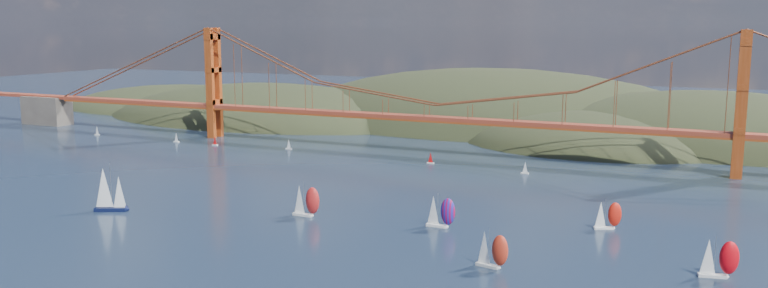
% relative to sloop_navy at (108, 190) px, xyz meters
% --- Properties ---
extents(ground, '(1200.00, 1200.00, 0.00)m').
position_rel_sloop_navy_xyz_m(ground, '(56.08, -42.78, -6.65)').
color(ground, black).
rests_on(ground, ground).
extents(headlands, '(725.00, 225.00, 96.00)m').
position_rel_sloop_navy_xyz_m(headlands, '(101.03, 235.50, -19.11)').
color(headlands, black).
rests_on(headlands, ground).
extents(bridge, '(552.00, 12.00, 55.00)m').
position_rel_sloop_navy_xyz_m(bridge, '(54.33, 137.22, 25.59)').
color(bridge, maroon).
rests_on(bridge, ground).
extents(sloop_navy, '(10.33, 8.13, 15.06)m').
position_rel_sloop_navy_xyz_m(sloop_navy, '(0.00, 0.00, 0.00)').
color(sloop_navy, black).
rests_on(sloop_navy, ground).
extents(racer_0, '(9.04, 3.73, 10.36)m').
position_rel_sloop_navy_xyz_m(racer_0, '(58.32, 19.79, -1.75)').
color(racer_0, silver).
rests_on(racer_0, ground).
extents(racer_1, '(8.48, 4.71, 9.50)m').
position_rel_sloop_navy_xyz_m(racer_1, '(122.69, -3.28, -2.16)').
color(racer_1, silver).
rests_on(racer_1, ground).
extents(racer_2, '(8.80, 4.71, 9.87)m').
position_rel_sloop_navy_xyz_m(racer_2, '(171.47, 11.44, -1.99)').
color(racer_2, silver).
rests_on(racer_2, ground).
extents(racer_3, '(7.82, 5.43, 8.76)m').
position_rel_sloop_navy_xyz_m(racer_3, '(142.60, 42.83, -2.51)').
color(racer_3, white).
rests_on(racer_3, ground).
extents(racer_rwb, '(8.67, 3.60, 9.91)m').
position_rel_sloop_navy_xyz_m(racer_rwb, '(99.25, 25.04, -1.97)').
color(racer_rwb, white).
rests_on(racer_rwb, ground).
extents(distant_boat_0, '(3.00, 2.00, 4.70)m').
position_rel_sloop_navy_xyz_m(distant_boat_0, '(-123.46, 116.81, -4.24)').
color(distant_boat_0, silver).
rests_on(distant_boat_0, ground).
extents(distant_boat_1, '(3.00, 2.00, 4.70)m').
position_rel_sloop_navy_xyz_m(distant_boat_1, '(-71.03, 115.74, -4.24)').
color(distant_boat_1, silver).
rests_on(distant_boat_1, ground).
extents(distant_boat_2, '(3.00, 2.00, 4.70)m').
position_rel_sloop_navy_xyz_m(distant_boat_2, '(-47.91, 115.53, -4.24)').
color(distant_boat_2, silver).
rests_on(distant_boat_2, ground).
extents(distant_boat_3, '(3.00, 2.00, 4.70)m').
position_rel_sloop_navy_xyz_m(distant_boat_3, '(-10.35, 120.90, -4.24)').
color(distant_boat_3, silver).
rests_on(distant_boat_3, ground).
extents(distant_boat_8, '(3.00, 2.00, 4.70)m').
position_rel_sloop_navy_xyz_m(distant_boat_8, '(102.35, 110.21, -4.24)').
color(distant_boat_8, silver).
rests_on(distant_boat_8, ground).
extents(distant_boat_9, '(3.00, 2.00, 4.70)m').
position_rel_sloop_navy_xyz_m(distant_boat_9, '(61.60, 114.96, -4.24)').
color(distant_boat_9, silver).
rests_on(distant_boat_9, ground).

